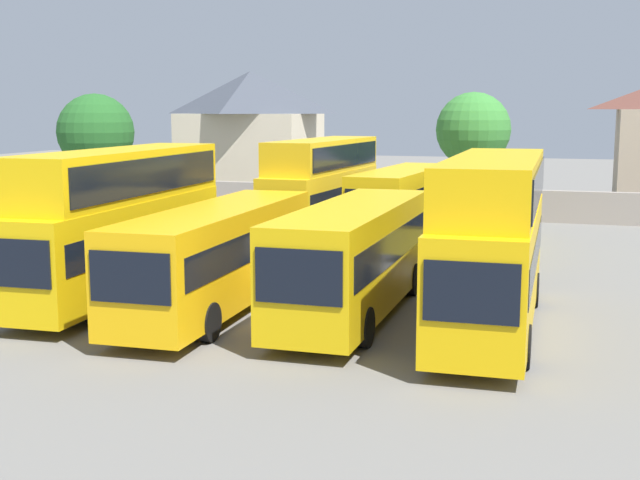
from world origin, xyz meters
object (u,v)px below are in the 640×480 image
Objects in this scene: bus_6 at (402,202)px; bus_7 at (481,203)px; bus_5 at (322,184)px; bus_1 at (120,215)px; tree_left_of_lot at (96,132)px; bus_3 at (355,253)px; bus_2 at (219,251)px; tree_behind_wall at (473,130)px; house_terrace_left at (251,134)px; bus_4 at (492,234)px.

bus_6 is 3.64m from bus_7.
bus_1 is at bearing -8.94° from bus_5.
bus_7 is 1.55× the size of tree_left_of_lot.
bus_3 is 14.97m from bus_5.
tree_behind_wall is (4.59, 27.05, 3.19)m from bus_2.
tree_behind_wall is (1.70, 12.48, 3.05)m from bus_6.
bus_6 is 12.96m from tree_behind_wall.
bus_1 is 8.26m from bus_3.
bus_7 is (2.23, 14.38, 0.07)m from bus_3.
house_terrace_left is 11.86m from tree_left_of_lot.
bus_5 is 1.44× the size of tree_behind_wall.
tree_left_of_lot reaches higher than bus_7.
bus_7 is 1.53× the size of tree_behind_wall.
tree_behind_wall is at bearing 159.99° from bus_1.
tree_behind_wall is (0.31, 26.51, 3.11)m from bus_3.
tree_behind_wall reaches higher than bus_5.
bus_2 is at bearing 7.02° from bus_5.
bus_5 is 3.99m from bus_6.
bus_7 reaches higher than bus_3.
bus_4 is 14.98m from bus_7.
bus_5 is 7.59m from bus_7.
house_terrace_left reaches higher than tree_left_of_lot.
bus_1 is 31.89m from house_terrace_left.
bus_5 is 13.94m from tree_behind_wall.
tree_behind_wall is at bearing 176.10° from bus_6.
bus_3 is 0.96× the size of bus_7.
bus_4 is at bearing 83.76° from bus_3.
bus_1 is at bearing -41.22° from bus_7.
bus_5 is at bearing -147.68° from bus_4.
bus_4 is 17.27m from bus_5.
bus_1 reaches higher than bus_5.
bus_5 reaches higher than bus_2.
bus_1 is at bearing -76.06° from house_terrace_left.
bus_7 is at bearing -42.73° from house_terrace_left.
bus_1 is 1.07× the size of bus_3.
bus_2 is at bearing -7.33° from bus_6.
bus_3 is 4.29m from bus_4.
tree_behind_wall is (-1.92, 12.13, 3.04)m from bus_7.
bus_3 is (8.21, -0.21, -0.85)m from bus_1.
bus_2 is 27.62m from tree_behind_wall.
bus_5 is 0.94× the size of bus_7.
bus_2 is at bearing -50.42° from tree_left_of_lot.
bus_6 is at bearing -89.41° from bus_7.
bus_4 is at bearing 36.28° from bus_5.
bus_3 is at bearing -90.66° from tree_behind_wall.
bus_1 is 12.41m from bus_4.
bus_3 is at bearing -62.95° from house_terrace_left.
house_terrace_left is at bearing -161.43° from bus_2.
house_terrace_left is 1.24× the size of tree_behind_wall.
bus_7 is at bearing 96.03° from bus_5.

